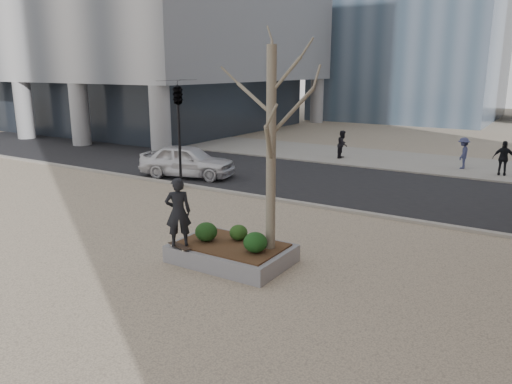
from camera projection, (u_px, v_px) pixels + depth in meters
The scene contains 16 objects.
ground at pixel (202, 254), 13.65m from camera, with size 120.00×120.00×0.00m, color tan.
street at pixel (343, 184), 21.86m from camera, with size 60.00×8.00×0.02m, color black.
far_sidewalk at pixel (392, 160), 27.62m from camera, with size 60.00×6.00×0.02m, color gray.
planter at pixel (232, 253), 13.08m from camera, with size 3.00×2.00×0.45m, color gray.
planter_mulch at pixel (232, 245), 13.02m from camera, with size 2.70×1.70×0.04m, color #382314.
sycamore_tree at pixel (271, 118), 11.95m from camera, with size 2.80×2.80×6.60m, color gray, non-canonical shape.
shrub_left at pixel (206, 232), 13.19m from camera, with size 0.59×0.59×0.50m, color #123914.
shrub_middle at pixel (239, 232), 13.27m from camera, with size 0.49×0.49×0.41m, color #183B12.
shrub_right at pixel (255, 242), 12.38m from camera, with size 0.60×0.60×0.51m, color #133E16.
skateboard at pixel (179, 247), 12.82m from camera, with size 0.78×0.20×0.07m, color black, non-canonical shape.
skateboarder at pixel (178, 212), 12.59m from camera, with size 0.65×0.43×1.79m, color black.
police_car at pixel (187, 161), 23.09m from camera, with size 1.77×4.41×1.50m, color silver.
pedestrian_a at pixel (343, 144), 27.88m from camera, with size 0.75×0.59×1.55m, color black.
pedestrian_b at pixel (463, 153), 24.94m from camera, with size 1.02×0.58×1.57m, color navy.
pedestrian_c at pixel (504, 158), 23.33m from camera, with size 0.96×0.40×1.64m, color black.
traffic_light_near at pixel (179, 135), 20.54m from camera, with size 0.60×2.48×4.50m, color black, non-canonical shape.
Camera 1 is at (8.08, -10.08, 4.96)m, focal length 35.00 mm.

